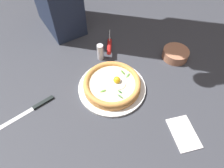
# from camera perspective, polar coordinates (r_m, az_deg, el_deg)

# --- Properties ---
(ground_plane) EXTENTS (2.40, 2.40, 0.03)m
(ground_plane) POSITION_cam_1_polar(r_m,az_deg,el_deg) (0.91, -0.12, -2.28)
(ground_plane) COLOR #35383F
(ground_plane) RESTS_ON ground
(pizza_plate) EXTENTS (0.30, 0.30, 0.01)m
(pizza_plate) POSITION_cam_1_polar(r_m,az_deg,el_deg) (0.90, -0.00, -1.01)
(pizza_plate) COLOR white
(pizza_plate) RESTS_ON ground
(pizza) EXTENTS (0.25, 0.25, 0.06)m
(pizza) POSITION_cam_1_polar(r_m,az_deg,el_deg) (0.88, 0.03, 0.04)
(pizza) COLOR #D9924D
(pizza) RESTS_ON pizza_plate
(side_bowl) EXTENTS (0.13, 0.13, 0.04)m
(side_bowl) POSITION_cam_1_polar(r_m,az_deg,el_deg) (1.07, 17.59, 8.15)
(side_bowl) COLOR #B27455
(side_bowl) RESTS_ON ground
(pizza_cutter) EXTENTS (0.15, 0.07, 0.08)m
(pizza_cutter) POSITION_cam_1_polar(r_m,az_deg,el_deg) (1.05, -0.73, 11.42)
(pizza_cutter) COLOR silver
(pizza_cutter) RESTS_ON ground
(table_knife) EXTENTS (0.09, 0.24, 0.01)m
(table_knife) POSITION_cam_1_polar(r_m,az_deg,el_deg) (0.90, -21.02, -6.22)
(table_knife) COLOR silver
(table_knife) RESTS_ON ground
(folded_napkin) EXTENTS (0.15, 0.11, 0.01)m
(folded_napkin) POSITION_cam_1_polar(r_m,az_deg,el_deg) (0.84, 19.72, -12.97)
(folded_napkin) COLOR white
(folded_napkin) RESTS_ON ground
(pepper_shaker) EXTENTS (0.03, 0.03, 0.08)m
(pepper_shaker) POSITION_cam_1_polar(r_m,az_deg,el_deg) (1.00, -3.36, 9.08)
(pepper_shaker) COLOR silver
(pepper_shaker) RESTS_ON ground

